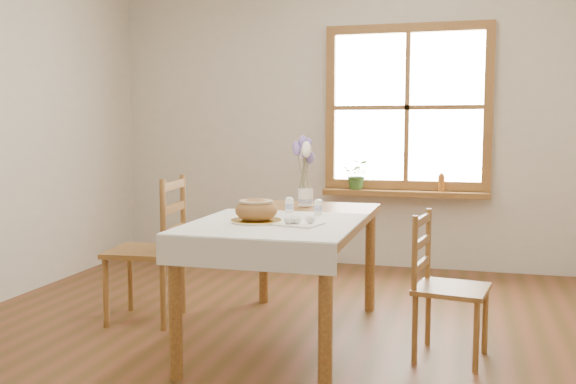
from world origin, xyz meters
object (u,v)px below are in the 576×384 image
(chair_right, at_px, (452,287))
(bread_plate, at_px, (256,221))
(chair_left, at_px, (145,249))
(flower_vase, at_px, (305,199))
(dining_table, at_px, (288,231))

(chair_right, distance_m, bread_plate, 1.14)
(chair_left, bearing_deg, flower_vase, 103.96)
(chair_right, xyz_separation_m, flower_vase, (-0.97, 0.54, 0.40))
(chair_right, xyz_separation_m, bread_plate, (-1.05, -0.25, 0.36))
(dining_table, height_order, bread_plate, bread_plate)
(dining_table, bearing_deg, bread_plate, -107.11)
(chair_left, bearing_deg, bread_plate, 58.93)
(bread_plate, bearing_deg, flower_vase, 84.04)
(dining_table, xyz_separation_m, flower_vase, (-0.01, 0.48, 0.14))
(chair_left, xyz_separation_m, chair_right, (1.97, -0.18, -0.07))
(chair_left, bearing_deg, dining_table, 77.41)
(chair_right, bearing_deg, bread_plate, 112.69)
(chair_left, distance_m, bread_plate, 1.05)
(chair_right, height_order, bread_plate, chair_right)
(dining_table, distance_m, chair_left, 1.04)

